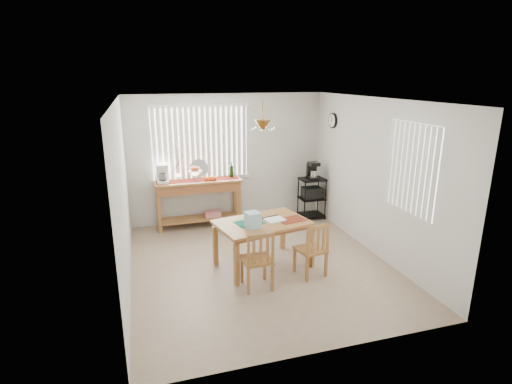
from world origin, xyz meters
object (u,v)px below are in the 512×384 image
object	(u,v)px
cart_items	(313,171)
sideboard	(199,192)
dining_table	(262,227)
chair_right	(312,250)
wire_cart	(312,194)
chair_left	(258,260)

from	to	relation	value
cart_items	sideboard	bearing A→B (deg)	175.44
dining_table	cart_items	bearing A→B (deg)	47.92
sideboard	dining_table	size ratio (longest dim) A/B	1.09
sideboard	cart_items	bearing A→B (deg)	-4.56
chair_right	cart_items	bearing A→B (deg)	66.13
dining_table	chair_right	distance (m)	0.85
dining_table	chair_right	world-z (taller)	chair_right
cart_items	dining_table	bearing A→B (deg)	-132.08
wire_cart	cart_items	xyz separation A→B (m)	(0.00, 0.01, 0.51)
wire_cart	dining_table	size ratio (longest dim) A/B	0.56
wire_cart	chair_right	bearing A→B (deg)	-113.95
cart_items	wire_cart	bearing A→B (deg)	-90.00
chair_right	chair_left	bearing A→B (deg)	-171.66
wire_cart	dining_table	xyz separation A→B (m)	(-1.68, -1.85, 0.14)
cart_items	chair_right	bearing A→B (deg)	-113.87
sideboard	cart_items	size ratio (longest dim) A/B	4.75
sideboard	chair_right	size ratio (longest dim) A/B	1.96
cart_items	dining_table	xyz separation A→B (m)	(-1.68, -1.86, -0.37)
chair_left	dining_table	bearing A→B (deg)	67.66
cart_items	chair_right	distance (m)	2.69
sideboard	chair_left	world-z (taller)	sideboard
cart_items	dining_table	world-z (taller)	cart_items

